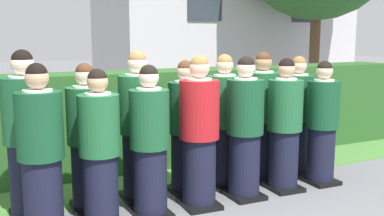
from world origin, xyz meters
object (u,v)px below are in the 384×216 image
Objects in this scene: student_front_row_6 at (322,126)px; student_rear_row_3 at (186,131)px; student_in_red_blazer at (199,136)px; student_front_row_5 at (285,128)px; student_front_row_0 at (41,156)px; student_rear_row_5 at (262,119)px; student_front_row_2 at (150,145)px; student_front_row_4 at (245,131)px; student_rear_row_6 at (297,118)px; student_rear_row_0 at (27,140)px; student_rear_row_4 at (224,124)px; student_rear_row_1 at (87,141)px; student_rear_row_2 at (139,130)px; student_front_row_1 at (100,152)px.

student_rear_row_3 reaches higher than student_front_row_6.
student_front_row_5 is (1.17, 0.04, -0.03)m from student_in_red_blazer.
student_rear_row_5 is at bearing 10.84° from student_front_row_0.
student_in_red_blazer reaches higher than student_front_row_5.
student_front_row_4 is (1.16, 0.03, 0.03)m from student_front_row_2.
student_front_row_0 is at bearing -171.23° from student_rear_row_6.
student_rear_row_0 is at bearing -179.43° from student_rear_row_6.
student_rear_row_6 is at bearing 92.75° from student_front_row_6.
student_front_row_6 is at bearing -14.11° from student_rear_row_3.
student_rear_row_4 is at bearing -175.73° from student_rear_row_5.
student_rear_row_1 is at bearing -1.08° from student_rear_row_0.
student_front_row_6 is 0.46m from student_rear_row_6.
student_rear_row_3 is at bearing 0.46° from student_rear_row_1.
student_front_row_5 is 1.74m from student_rear_row_2.
student_rear_row_2 is 0.57m from student_rear_row_3.
student_rear_row_0 is 1.18m from student_rear_row_2.
student_front_row_5 is (0.57, 0.02, -0.02)m from student_front_row_4.
student_front_row_4 is 0.44m from student_rear_row_4.
student_front_row_0 is at bearing -155.70° from student_rear_row_2.
student_in_red_blazer is 1.79m from student_rear_row_6.
student_front_row_2 is at bearing -143.51° from student_rear_row_3.
student_rear_row_2 is at bearing 24.30° from student_front_row_0.
student_rear_row_1 is 1.00× the size of student_rear_row_3.
student_front_row_5 is 0.57m from student_front_row_6.
student_front_row_4 is 0.98× the size of student_rear_row_5.
student_rear_row_1 is at bearing -176.89° from student_rear_row_2.
student_front_row_4 is 1.03× the size of student_rear_row_3.
student_in_red_blazer is (1.09, 0.02, 0.05)m from student_front_row_1.
student_front_row_2 is 0.99× the size of student_rear_row_6.
student_rear_row_6 is at bearing 8.77° from student_front_row_0.
student_front_row_4 is at bearing 2.30° from student_in_red_blazer.
student_front_row_5 is at bearing 1.40° from student_front_row_1.
student_rear_row_5 is at bearing 89.74° from student_front_row_5.
student_rear_row_5 reaches higher than student_front_row_4.
student_rear_row_5 is (2.80, 0.54, 0.02)m from student_front_row_0.
student_rear_row_0 is (-1.70, 0.46, 0.03)m from student_in_red_blazer.
student_rear_row_2 is 2.24m from student_rear_row_6.
student_front_row_0 is 0.55m from student_front_row_1.
student_rear_row_5 is at bearing 16.55° from student_front_row_2.
student_rear_row_0 reaches higher than student_front_row_6.
student_front_row_1 is 0.52m from student_front_row_2.
student_front_row_2 is at bearing -179.29° from student_in_red_blazer.
student_front_row_0 is 0.96× the size of student_rear_row_2.
student_rear_row_3 is at bearing -2.27° from student_rear_row_2.
student_rear_row_2 is 1.03× the size of student_rear_row_4.
student_front_row_0 is 1.02× the size of student_rear_row_3.
student_front_row_1 is at bearing -37.69° from student_rear_row_0.
student_rear_row_6 is at bearing 1.25° from student_rear_row_4.
student_front_row_1 is 0.76m from student_rear_row_2.
student_front_row_4 is (2.23, 0.05, 0.01)m from student_front_row_0.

